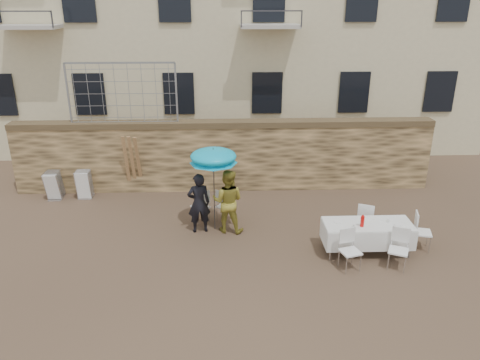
{
  "coord_description": "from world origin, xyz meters",
  "views": [
    {
      "loc": [
        -0.02,
        -8.98,
        5.88
      ],
      "look_at": [
        0.4,
        2.2,
        1.4
      ],
      "focal_mm": 35.0,
      "sensor_mm": 36.0,
      "label": 1
    }
  ],
  "objects_px": {
    "table_chair_front_right": "(399,250)",
    "couple_chair_left": "(200,206)",
    "umbrella": "(213,159)",
    "table_chair_back": "(366,219)",
    "table_chair_front_left": "(350,251)",
    "table_chair_side": "(423,231)",
    "man_suit": "(199,203)",
    "soda_bottle": "(362,221)",
    "woman_dress": "(228,201)",
    "banquet_table": "(368,225)",
    "couple_chair_right": "(226,205)",
    "chair_stack_right": "(86,182)",
    "chair_stack_left": "(56,183)"
  },
  "relations": [
    {
      "from": "table_chair_front_right",
      "to": "couple_chair_left",
      "type": "bearing_deg",
      "value": 176.01
    },
    {
      "from": "banquet_table",
      "to": "chair_stack_right",
      "type": "distance_m",
      "value": 8.54
    },
    {
      "from": "chair_stack_right",
      "to": "table_chair_front_left",
      "type": "bearing_deg",
      "value": -31.98
    },
    {
      "from": "man_suit",
      "to": "umbrella",
      "type": "bearing_deg",
      "value": -176.43
    },
    {
      "from": "umbrella",
      "to": "table_chair_back",
      "type": "xyz_separation_m",
      "value": [
        3.89,
        -0.53,
        -1.51
      ]
    },
    {
      "from": "umbrella",
      "to": "table_chair_front_right",
      "type": "distance_m",
      "value": 4.92
    },
    {
      "from": "soda_bottle",
      "to": "table_chair_front_left",
      "type": "relative_size",
      "value": 0.27
    },
    {
      "from": "couple_chair_left",
      "to": "chair_stack_right",
      "type": "distance_m",
      "value": 4.08
    },
    {
      "from": "banquet_table",
      "to": "table_chair_side",
      "type": "bearing_deg",
      "value": 4.09
    },
    {
      "from": "woman_dress",
      "to": "couple_chair_right",
      "type": "xyz_separation_m",
      "value": [
        -0.05,
        0.55,
        -0.38
      ]
    },
    {
      "from": "man_suit",
      "to": "chair_stack_right",
      "type": "distance_m",
      "value": 4.38
    },
    {
      "from": "table_chair_side",
      "to": "umbrella",
      "type": "bearing_deg",
      "value": 90.58
    },
    {
      "from": "table_chair_front_left",
      "to": "table_chair_side",
      "type": "height_order",
      "value": "same"
    },
    {
      "from": "couple_chair_left",
      "to": "table_chair_back",
      "type": "height_order",
      "value": "same"
    },
    {
      "from": "umbrella",
      "to": "chair_stack_right",
      "type": "height_order",
      "value": "umbrella"
    },
    {
      "from": "table_chair_front_right",
      "to": "table_chair_side",
      "type": "relative_size",
      "value": 1.0
    },
    {
      "from": "banquet_table",
      "to": "couple_chair_right",
      "type": "bearing_deg",
      "value": 152.3
    },
    {
      "from": "table_chair_front_right",
      "to": "table_chair_front_left",
      "type": "bearing_deg",
      "value": -155.13
    },
    {
      "from": "man_suit",
      "to": "couple_chair_right",
      "type": "bearing_deg",
      "value": -152.31
    },
    {
      "from": "couple_chair_left",
      "to": "soda_bottle",
      "type": "xyz_separation_m",
      "value": [
        3.89,
        -1.93,
        0.43
      ]
    },
    {
      "from": "woman_dress",
      "to": "banquet_table",
      "type": "distance_m",
      "value": 3.56
    },
    {
      "from": "umbrella",
      "to": "table_chair_front_right",
      "type": "xyz_separation_m",
      "value": [
        4.19,
        -2.08,
        -1.51
      ]
    },
    {
      "from": "couple_chair_left",
      "to": "man_suit",
      "type": "bearing_deg",
      "value": 57.79
    },
    {
      "from": "couple_chair_left",
      "to": "soda_bottle",
      "type": "relative_size",
      "value": 3.69
    },
    {
      "from": "table_chair_side",
      "to": "soda_bottle",
      "type": "bearing_deg",
      "value": 113.04
    },
    {
      "from": "table_chair_back",
      "to": "couple_chair_left",
      "type": "bearing_deg",
      "value": 11.54
    },
    {
      "from": "chair_stack_left",
      "to": "soda_bottle",
      "type": "bearing_deg",
      "value": -24.53
    },
    {
      "from": "man_suit",
      "to": "banquet_table",
      "type": "xyz_separation_m",
      "value": [
        4.09,
        -1.23,
        -0.08
      ]
    },
    {
      "from": "man_suit",
      "to": "table_chair_side",
      "type": "distance_m",
      "value": 5.62
    },
    {
      "from": "soda_bottle",
      "to": "couple_chair_right",
      "type": "bearing_deg",
      "value": 148.83
    },
    {
      "from": "man_suit",
      "to": "couple_chair_right",
      "type": "distance_m",
      "value": 0.95
    },
    {
      "from": "chair_stack_left",
      "to": "man_suit",
      "type": "bearing_deg",
      "value": -28.54
    },
    {
      "from": "table_chair_front_left",
      "to": "banquet_table",
      "type": "bearing_deg",
      "value": 34.49
    },
    {
      "from": "woman_dress",
      "to": "table_chair_back",
      "type": "xyz_separation_m",
      "value": [
        3.54,
        -0.43,
        -0.38
      ]
    },
    {
      "from": "man_suit",
      "to": "table_chair_front_left",
      "type": "relative_size",
      "value": 1.7
    },
    {
      "from": "woman_dress",
      "to": "banquet_table",
      "type": "xyz_separation_m",
      "value": [
        3.34,
        -1.23,
        -0.13
      ]
    },
    {
      "from": "table_chair_front_left",
      "to": "table_chair_side",
      "type": "relative_size",
      "value": 1.0
    },
    {
      "from": "table_chair_front_right",
      "to": "table_chair_back",
      "type": "bearing_deg",
      "value": 125.82
    },
    {
      "from": "banquet_table",
      "to": "soda_bottle",
      "type": "relative_size",
      "value": 8.08
    },
    {
      "from": "couple_chair_right",
      "to": "table_chair_back",
      "type": "height_order",
      "value": "same"
    },
    {
      "from": "table_chair_side",
      "to": "chair_stack_right",
      "type": "relative_size",
      "value": 1.04
    },
    {
      "from": "man_suit",
      "to": "couple_chair_left",
      "type": "bearing_deg",
      "value": -100.47
    },
    {
      "from": "chair_stack_right",
      "to": "soda_bottle",
      "type": "bearing_deg",
      "value": -27.07
    },
    {
      "from": "man_suit",
      "to": "chair_stack_right",
      "type": "height_order",
      "value": "man_suit"
    },
    {
      "from": "soda_bottle",
      "to": "chair_stack_right",
      "type": "xyz_separation_m",
      "value": [
        -7.5,
        3.83,
        -0.45
      ]
    },
    {
      "from": "woman_dress",
      "to": "couple_chair_right",
      "type": "bearing_deg",
      "value": -71.83
    },
    {
      "from": "woman_dress",
      "to": "chair_stack_right",
      "type": "xyz_separation_m",
      "value": [
        -4.36,
        2.45,
        -0.4
      ]
    },
    {
      "from": "umbrella",
      "to": "banquet_table",
      "type": "distance_m",
      "value": 4.12
    },
    {
      "from": "man_suit",
      "to": "soda_bottle",
      "type": "xyz_separation_m",
      "value": [
        3.89,
        -1.38,
        0.09
      ]
    },
    {
      "from": "woman_dress",
      "to": "chair_stack_right",
      "type": "height_order",
      "value": "woman_dress"
    }
  ]
}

